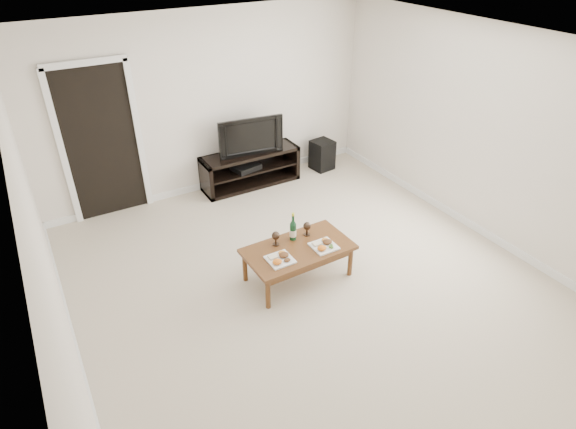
% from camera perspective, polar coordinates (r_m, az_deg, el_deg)
% --- Properties ---
extents(floor, '(5.50, 5.50, 0.00)m').
position_cam_1_polar(floor, '(5.58, 2.64, -8.06)').
color(floor, beige).
rests_on(floor, ground).
extents(back_wall, '(5.00, 0.04, 2.60)m').
position_cam_1_polar(back_wall, '(7.15, -9.37, 12.79)').
color(back_wall, silver).
rests_on(back_wall, ground).
extents(ceiling, '(5.00, 5.50, 0.04)m').
position_cam_1_polar(ceiling, '(4.40, 3.52, 19.26)').
color(ceiling, white).
rests_on(ceiling, back_wall).
extents(doorway, '(0.90, 0.02, 2.05)m').
position_cam_1_polar(doorway, '(6.85, -21.22, 7.75)').
color(doorway, black).
rests_on(doorway, ground).
extents(media_console, '(1.52, 0.45, 0.55)m').
position_cam_1_polar(media_console, '(7.47, -4.47, 5.46)').
color(media_console, black).
rests_on(media_console, ground).
extents(television, '(0.99, 0.25, 0.57)m').
position_cam_1_polar(television, '(7.24, -4.65, 9.42)').
color(television, black).
rests_on(television, media_console).
extents(av_receiver, '(0.45, 0.38, 0.08)m').
position_cam_1_polar(av_receiver, '(7.41, -5.01, 5.63)').
color(av_receiver, black).
rests_on(av_receiver, media_console).
extents(subwoofer, '(0.36, 0.36, 0.49)m').
position_cam_1_polar(subwoofer, '(8.00, 4.06, 7.07)').
color(subwoofer, black).
rests_on(subwoofer, ground).
extents(coffee_table, '(1.22, 0.68, 0.42)m').
position_cam_1_polar(coffee_table, '(5.52, 1.19, -5.73)').
color(coffee_table, brown).
rests_on(coffee_table, ground).
extents(plate_left, '(0.27, 0.27, 0.07)m').
position_cam_1_polar(plate_left, '(5.18, -0.96, -5.15)').
color(plate_left, white).
rests_on(plate_left, coffee_table).
extents(plate_right, '(0.27, 0.27, 0.07)m').
position_cam_1_polar(plate_right, '(5.40, 4.28, -3.56)').
color(plate_right, white).
rests_on(plate_right, coffee_table).
extents(wine_bottle, '(0.07, 0.07, 0.35)m').
position_cam_1_polar(wine_bottle, '(5.43, 0.60, -1.42)').
color(wine_bottle, '#0F391D').
rests_on(wine_bottle, coffee_table).
extents(goblet_left, '(0.09, 0.09, 0.17)m').
position_cam_1_polar(goblet_left, '(5.40, -1.46, -2.84)').
color(goblet_left, '#32241B').
rests_on(goblet_left, coffee_table).
extents(goblet_right, '(0.09, 0.09, 0.17)m').
position_cam_1_polar(goblet_right, '(5.56, 2.27, -1.68)').
color(goblet_right, '#32241B').
rests_on(goblet_right, coffee_table).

